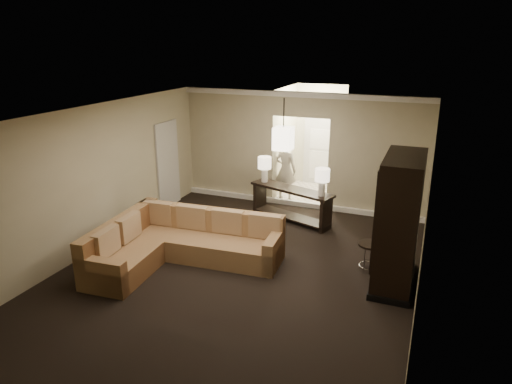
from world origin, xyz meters
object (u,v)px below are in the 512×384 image
at_px(coffee_table, 224,243).
at_px(person, 286,167).
at_px(armoire, 398,224).
at_px(console_table, 291,202).
at_px(drink_table, 370,251).
at_px(sectional_sofa, 179,244).

height_order(coffee_table, person, person).
bearing_deg(person, coffee_table, 97.39).
distance_m(coffee_table, armoire, 3.27).
distance_m(console_table, armoire, 3.22).
height_order(coffee_table, console_table, console_table).
bearing_deg(armoire, drink_table, 150.20).
relative_size(sectional_sofa, coffee_table, 3.13).
distance_m(sectional_sofa, drink_table, 3.47).
relative_size(sectional_sofa, person, 1.74).
bearing_deg(sectional_sofa, console_table, 59.79).
distance_m(console_table, drink_table, 2.67).
distance_m(armoire, person, 4.53).
bearing_deg(drink_table, console_table, 139.05).
height_order(sectional_sofa, coffee_table, sectional_sofa).
xyz_separation_m(sectional_sofa, drink_table, (3.33, 0.95, 0.03)).
xyz_separation_m(drink_table, person, (-2.60, 3.10, 0.49)).
relative_size(console_table, armoire, 0.93).
distance_m(sectional_sofa, person, 4.14).
xyz_separation_m(coffee_table, drink_table, (2.71, 0.30, 0.19)).
bearing_deg(drink_table, person, 129.98).
bearing_deg(sectional_sofa, person, 75.63).
relative_size(coffee_table, person, 0.55).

